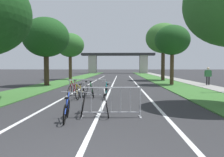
# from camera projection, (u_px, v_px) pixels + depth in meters

# --- Properties ---
(grass_verge_left) EXTENTS (3.05, 69.61, 0.05)m
(grass_verge_left) POSITION_uv_depth(u_px,v_px,m) (74.00, 79.00, 32.23)
(grass_verge_left) COLOR #386B2D
(grass_verge_left) RESTS_ON ground
(grass_verge_right) EXTENTS (3.05, 69.61, 0.05)m
(grass_verge_right) POSITION_uv_depth(u_px,v_px,m) (157.00, 79.00, 31.77)
(grass_verge_right) COLOR #386B2D
(grass_verge_right) RESTS_ON ground
(sidewalk_path_right) EXTENTS (1.78, 69.61, 0.08)m
(sidewalk_path_right) POSITION_uv_depth(u_px,v_px,m) (174.00, 79.00, 31.67)
(sidewalk_path_right) COLOR gray
(sidewalk_path_right) RESTS_ON ground
(lane_stripe_center) EXTENTS (0.14, 40.27, 0.01)m
(lane_stripe_center) POSITION_uv_depth(u_px,v_px,m) (113.00, 83.00, 23.68)
(lane_stripe_center) COLOR silver
(lane_stripe_center) RESTS_ON ground
(lane_stripe_right_lane) EXTENTS (0.14, 40.27, 0.01)m
(lane_stripe_right_lane) POSITION_uv_depth(u_px,v_px,m) (136.00, 83.00, 23.58)
(lane_stripe_right_lane) COLOR silver
(lane_stripe_right_lane) RESTS_ON ground
(lane_stripe_left_lane) EXTENTS (0.14, 40.27, 0.01)m
(lane_stripe_left_lane) POSITION_uv_depth(u_px,v_px,m) (91.00, 83.00, 23.77)
(lane_stripe_left_lane) COLOR silver
(lane_stripe_left_lane) RESTS_ON ground
(overpass_bridge) EXTENTS (19.55, 2.98, 5.43)m
(overpass_bridge) POSITION_uv_depth(u_px,v_px,m) (118.00, 60.00, 60.81)
(overpass_bridge) COLOR #2D2D30
(overpass_bridge) RESTS_ON ground
(tree_left_cypress_far) EXTENTS (4.24, 4.24, 6.25)m
(tree_left_cypress_far) POSITION_uv_depth(u_px,v_px,m) (46.00, 37.00, 20.65)
(tree_left_cypress_far) COLOR #3D2D1E
(tree_left_cypress_far) RESTS_ON ground
(tree_left_maple_mid) EXTENTS (3.80, 3.80, 6.30)m
(tree_left_maple_mid) POSITION_uv_depth(u_px,v_px,m) (70.00, 45.00, 30.63)
(tree_left_maple_mid) COLOR #4C3823
(tree_left_maple_mid) RESTS_ON ground
(tree_right_pine_near) EXTENTS (3.34, 3.34, 5.72)m
(tree_right_pine_near) POSITION_uv_depth(u_px,v_px,m) (172.00, 40.00, 21.53)
(tree_right_pine_near) COLOR #4C3823
(tree_right_pine_near) RESTS_ON ground
(tree_right_oak_near) EXTENTS (4.44, 4.44, 7.27)m
(tree_right_oak_near) POSITION_uv_depth(u_px,v_px,m) (163.00, 38.00, 28.64)
(tree_right_oak_near) COLOR #3D2D1E
(tree_right_oak_near) RESTS_ON ground
(crowd_barrier_nearest) EXTENTS (2.10, 0.55, 1.05)m
(crowd_barrier_nearest) POSITION_uv_depth(u_px,v_px,m) (111.00, 103.00, 7.74)
(crowd_barrier_nearest) COLOR #ADADB2
(crowd_barrier_nearest) RESTS_ON ground
(crowd_barrier_second) EXTENTS (2.09, 0.52, 1.05)m
(crowd_barrier_second) POSITION_uv_depth(u_px,v_px,m) (87.00, 89.00, 12.73)
(crowd_barrier_second) COLOR #ADADB2
(crowd_barrier_second) RESTS_ON ground
(bicycle_blue_0) EXTENTS (0.53, 1.58, 0.91)m
(bicycle_blue_0) POSITION_uv_depth(u_px,v_px,m) (67.00, 110.00, 7.28)
(bicycle_blue_0) COLOR black
(bicycle_blue_0) RESTS_ON ground
(bicycle_yellow_1) EXTENTS (0.49, 1.70, 0.89)m
(bicycle_yellow_1) POSITION_uv_depth(u_px,v_px,m) (80.00, 92.00, 12.36)
(bicycle_yellow_1) COLOR black
(bicycle_yellow_1) RESTS_ON ground
(bicycle_red_2) EXTENTS (0.44, 1.74, 1.00)m
(bicycle_red_2) POSITION_uv_depth(u_px,v_px,m) (73.00, 90.00, 13.25)
(bicycle_red_2) COLOR black
(bicycle_red_2) RESTS_ON ground
(bicycle_teal_3) EXTENTS (0.51, 1.65, 0.95)m
(bicycle_teal_3) POSITION_uv_depth(u_px,v_px,m) (105.00, 92.00, 12.27)
(bicycle_teal_3) COLOR black
(bicycle_teal_3) RESTS_ON ground
(bicycle_silver_4) EXTENTS (0.43, 1.67, 0.89)m
(bicycle_silver_4) POSITION_uv_depth(u_px,v_px,m) (84.00, 90.00, 13.27)
(bicycle_silver_4) COLOR black
(bicycle_silver_4) RESTS_ON ground
(bicycle_white_5) EXTENTS (0.52, 1.62, 0.98)m
(bicycle_white_5) POSITION_uv_depth(u_px,v_px,m) (107.00, 105.00, 8.15)
(bicycle_white_5) COLOR black
(bicycle_white_5) RESTS_ON ground
(bicycle_black_6) EXTENTS (0.56, 1.61, 0.91)m
(bicycle_black_6) POSITION_uv_depth(u_px,v_px,m) (83.00, 105.00, 8.21)
(bicycle_black_6) COLOR black
(bicycle_black_6) RESTS_ON ground
(bicycle_green_7) EXTENTS (0.65, 1.71, 0.93)m
(bicycle_green_7) POSITION_uv_depth(u_px,v_px,m) (92.00, 90.00, 13.11)
(bicycle_green_7) COLOR black
(bicycle_green_7) RESTS_ON ground
(pedestrian_strolling) EXTENTS (0.60, 0.40, 1.71)m
(pedestrian_strolling) POSITION_uv_depth(u_px,v_px,m) (208.00, 74.00, 20.63)
(pedestrian_strolling) COLOR #262628
(pedestrian_strolling) RESTS_ON ground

